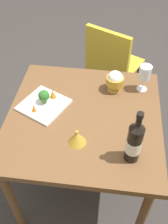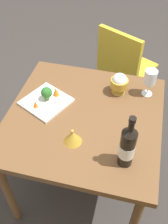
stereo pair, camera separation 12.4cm
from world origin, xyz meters
The scene contains 11 objects.
ground_plane centered at (0.00, 0.00, 0.00)m, with size 8.00×8.00×0.00m, color #383330.
dining_table centered at (0.00, 0.00, 0.66)m, with size 0.90×0.90×0.74m.
chair_near_window centered at (0.87, -0.12, 0.53)m, with size 0.54×0.54×0.85m.
wine_bottle centered at (-0.26, -0.27, 0.87)m, with size 0.08×0.08×0.32m.
wine_glass centered at (0.28, -0.34, 0.87)m, with size 0.08×0.08×0.18m.
rice_bowl centered at (0.25, -0.16, 0.82)m, with size 0.11×0.11×0.14m.
rice_bowl_lid centered at (-0.20, 0.01, 0.78)m, with size 0.10×0.10×0.09m.
serving_plate centered at (0.05, 0.25, 0.75)m, with size 0.33×0.33×0.02m.
broccoli_floret centered at (0.07, 0.25, 0.81)m, with size 0.07×0.07×0.09m.
carrot_garnish_left centered at (-0.02, 0.29, 0.79)m, with size 0.03×0.03×0.05m.
carrot_garnish_right centered at (0.11, 0.21, 0.79)m, with size 0.04×0.04×0.06m.
Camera 1 is at (-1.05, -0.13, 1.87)m, focal length 42.28 mm.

